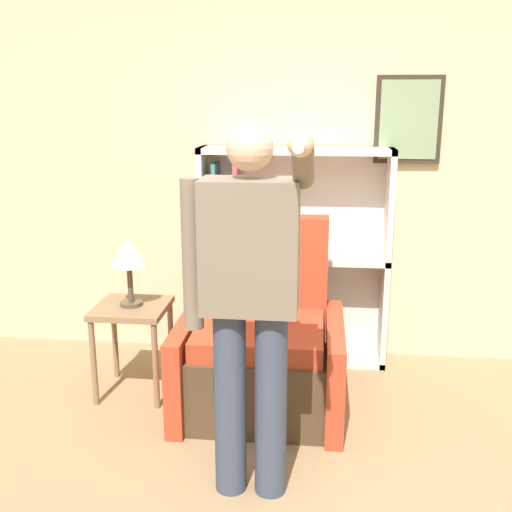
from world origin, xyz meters
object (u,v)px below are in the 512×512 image
(armchair, at_px, (261,349))
(table_lamp, at_px, (129,255))
(person_standing, at_px, (249,295))
(bookcase, at_px, (276,258))
(side_table, at_px, (132,321))

(armchair, distance_m, table_lamp, 0.99)
(table_lamp, bearing_deg, person_standing, -47.36)
(bookcase, bearing_deg, person_standing, -90.24)
(table_lamp, bearing_deg, bookcase, 36.76)
(person_standing, distance_m, side_table, 1.35)
(bookcase, distance_m, side_table, 1.10)
(bookcase, xyz_separation_m, side_table, (-0.85, -0.64, -0.26))
(armchair, xyz_separation_m, table_lamp, (-0.82, 0.06, 0.55))
(armchair, height_order, person_standing, person_standing)
(bookcase, height_order, person_standing, person_standing)
(bookcase, bearing_deg, armchair, -92.92)
(armchair, height_order, table_lamp, armchair)
(person_standing, xyz_separation_m, side_table, (-0.85, 0.92, -0.51))
(side_table, height_order, table_lamp, table_lamp)
(bookcase, xyz_separation_m, armchair, (-0.04, -0.70, -0.39))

